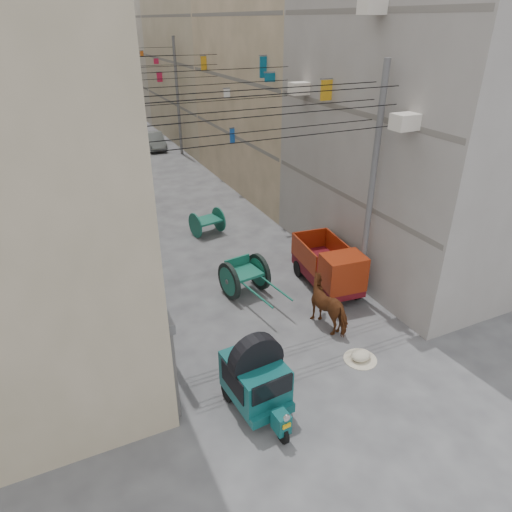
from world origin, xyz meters
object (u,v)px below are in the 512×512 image
mini_truck (332,271)px  feed_sack (361,355)px  second_cart (207,222)px  horse (330,304)px  auto_rickshaw (256,377)px  distant_car_green (100,140)px  tonga_cart (244,276)px  distant_car_white (110,177)px  distant_car_grey (154,141)px

mini_truck → feed_sack: 3.88m
second_cart → horse: size_ratio=0.82×
auto_rickshaw → horse: bearing=27.0°
second_cart → distant_car_green: size_ratio=0.41×
tonga_cart → distant_car_green: 24.89m
tonga_cart → mini_truck: mini_truck is taller
feed_sack → distant_car_white: size_ratio=0.20×
auto_rickshaw → distant_car_white: auto_rickshaw is taller
tonga_cart → horse: bearing=-68.4°
distant_car_green → feed_sack: bearing=99.3°
mini_truck → distant_car_grey: bearing=97.7°
second_cart → horse: (1.20, -8.48, 0.16)m
second_cart → distant_car_white: (-2.98, 9.07, -0.09)m
mini_truck → horse: mini_truck is taller
horse → distant_car_white: bearing=-88.9°
tonga_cart → distant_car_green: bearing=85.3°
tonga_cart → distant_car_grey: (2.18, 22.35, -0.11)m
feed_sack → horse: size_ratio=0.33×
tonga_cart → second_cart: (0.52, 5.50, -0.09)m
tonga_cart → distant_car_white: tonga_cart is taller
auto_rickshaw → mini_truck: (4.88, 3.97, -0.12)m
feed_sack → distant_car_green: (-3.17, 29.71, 0.38)m
horse → distant_car_green: size_ratio=0.50×
mini_truck → second_cart: bearing=115.3°
horse → feed_sack: bearing=74.2°
tonga_cart → horse: horse is taller
tonga_cart → feed_sack: tonga_cart is taller
mini_truck → feed_sack: (-1.29, -3.58, -0.73)m
second_cart → auto_rickshaw: bearing=-113.9°
auto_rickshaw → feed_sack: auto_rickshaw is taller
distant_car_green → distant_car_grey: bearing=149.6°
auto_rickshaw → distant_car_white: (-0.48, 19.82, -0.47)m
auto_rickshaw → second_cart: auto_rickshaw is taller
auto_rickshaw → second_cart: bearing=72.3°
mini_truck → second_cart: mini_truck is taller
mini_truck → horse: (-1.18, -1.70, -0.10)m
horse → distant_car_grey: horse is taller
tonga_cart → feed_sack: 5.16m
second_cart → distant_car_white: bearing=97.4°
distant_car_green → mini_truck: bearing=102.9°
tonga_cart → distant_car_green: tonga_cart is taller
second_cart → feed_sack: 10.44m
mini_truck → feed_sack: mini_truck is taller
distant_car_grey → second_cart: bearing=-92.4°
feed_sack → distant_car_grey: bearing=88.8°
distant_car_green → horse: bearing=100.0°
auto_rickshaw → tonga_cart: 5.62m
tonga_cart → horse: 3.44m
auto_rickshaw → second_cart: (2.50, 10.75, -0.38)m
mini_truck → second_cart: (-2.38, 6.78, -0.26)m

